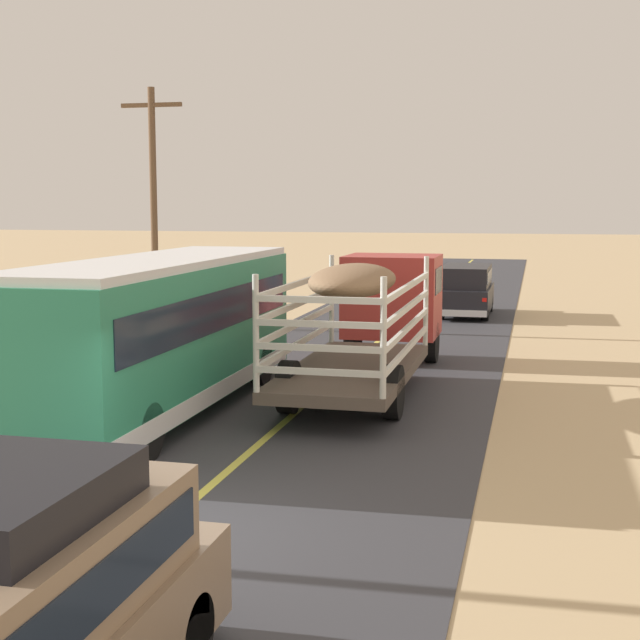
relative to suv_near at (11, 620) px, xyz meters
name	(u,v)px	position (x,y,z in m)	size (l,w,h in m)	color
ground_plane	(159,531)	(-0.92, 4.84, -1.15)	(240.00, 240.00, 0.00)	tan
road_surface	(159,531)	(-0.92, 4.84, -1.14)	(8.00, 120.00, 0.02)	#38383D
road_centre_line	(159,530)	(-0.92, 4.84, -1.13)	(0.16, 117.60, 0.00)	#D8CC4C
suv_near	(11,620)	(0.00, 0.00, 0.00)	(1.90, 4.62, 2.29)	#8C7259
livestock_truck	(379,305)	(0.04, 16.22, 0.64)	(2.53, 9.70, 3.02)	#B2332D
bus	(161,331)	(-3.56, 11.05, 0.60)	(2.54, 10.00, 3.21)	#2D8C66
car_far	(466,288)	(1.23, 28.92, -0.06)	(1.90, 4.62, 1.93)	black
power_pole_mid	(154,200)	(-9.14, 23.34, 3.27)	(2.20, 0.24, 8.26)	brown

